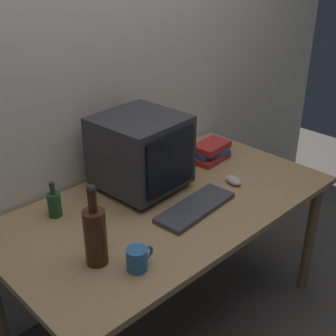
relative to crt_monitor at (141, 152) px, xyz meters
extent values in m
plane|color=#56514C|center=(-0.01, -0.20, -0.92)|extent=(6.00, 6.00, 0.00)
cube|color=silver|center=(-0.01, 0.30, 0.33)|extent=(4.00, 0.08, 2.50)
cube|color=tan|center=(-0.01, -0.20, -0.21)|extent=(1.60, 0.87, 0.03)
cylinder|color=olive|center=(0.74, -0.57, -0.57)|extent=(0.06, 0.06, 0.70)
cylinder|color=olive|center=(0.74, 0.18, -0.57)|extent=(0.06, 0.06, 0.70)
cube|color=#333338|center=(0.00, 0.00, -0.18)|extent=(0.30, 0.26, 0.03)
cube|color=#333338|center=(0.00, 0.00, 0.01)|extent=(0.41, 0.41, 0.34)
cube|color=black|center=(0.01, -0.19, 0.01)|extent=(0.31, 0.03, 0.27)
cube|color=#3F3F47|center=(0.04, -0.33, -0.18)|extent=(0.43, 0.19, 0.02)
ellipsoid|color=beige|center=(0.36, -0.29, -0.17)|extent=(0.08, 0.11, 0.04)
cylinder|color=#472314|center=(-0.50, -0.32, -0.08)|extent=(0.09, 0.09, 0.23)
cylinder|color=#472314|center=(-0.50, -0.32, 0.07)|extent=(0.03, 0.03, 0.08)
sphere|color=#262626|center=(-0.50, -0.32, 0.12)|extent=(0.04, 0.04, 0.04)
cylinder|color=#1E4C23|center=(-0.45, 0.07, -0.14)|extent=(0.06, 0.06, 0.11)
cylinder|color=#1E4C23|center=(-0.45, 0.07, -0.06)|extent=(0.02, 0.02, 0.04)
sphere|color=#262626|center=(-0.45, 0.07, -0.03)|extent=(0.03, 0.03, 0.03)
cube|color=red|center=(0.48, -0.03, -0.18)|extent=(0.24, 0.16, 0.03)
cube|color=#28569E|center=(0.49, -0.03, -0.15)|extent=(0.22, 0.16, 0.03)
cube|color=red|center=(0.49, -0.03, -0.11)|extent=(0.22, 0.15, 0.04)
cylinder|color=#3370B2|center=(-0.42, -0.46, -0.15)|extent=(0.08, 0.08, 0.09)
torus|color=#3370B2|center=(-0.37, -0.46, -0.14)|extent=(0.06, 0.01, 0.06)
camera|label=1|loc=(-1.25, -1.48, 0.89)|focal=47.64mm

